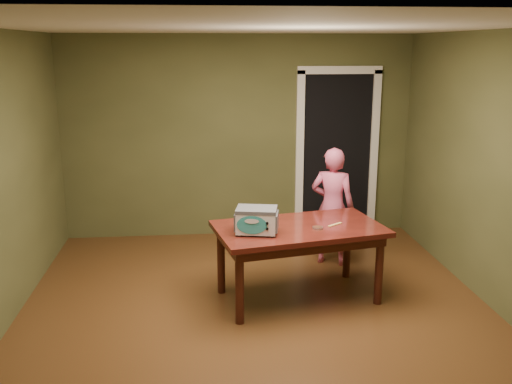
% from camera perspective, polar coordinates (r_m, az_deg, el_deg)
% --- Properties ---
extents(floor, '(5.00, 5.00, 0.00)m').
position_cam_1_polar(floor, '(5.41, 0.28, -12.48)').
color(floor, '#4F2E16').
rests_on(floor, ground).
extents(room_shell, '(4.52, 5.02, 2.61)m').
position_cam_1_polar(room_shell, '(4.89, 0.30, 5.68)').
color(room_shell, brown).
rests_on(room_shell, ground).
extents(doorway, '(1.10, 0.66, 2.25)m').
position_cam_1_polar(doorway, '(7.92, 7.56, 4.16)').
color(doorway, black).
rests_on(doorway, ground).
extents(dining_table, '(1.75, 1.20, 0.75)m').
position_cam_1_polar(dining_table, '(5.59, 4.31, -4.42)').
color(dining_table, '#3C130D').
rests_on(dining_table, floor).
extents(toy_oven, '(0.44, 0.33, 0.24)m').
position_cam_1_polar(toy_oven, '(5.30, 0.05, -2.77)').
color(toy_oven, '#4C4F54').
rests_on(toy_oven, dining_table).
extents(baking_pan, '(0.10, 0.10, 0.02)m').
position_cam_1_polar(baking_pan, '(5.49, 6.19, -3.57)').
color(baking_pan, silver).
rests_on(baking_pan, dining_table).
extents(spatula, '(0.16, 0.12, 0.01)m').
position_cam_1_polar(spatula, '(5.63, 7.91, -3.23)').
color(spatula, '#F6C96B').
rests_on(spatula, dining_table).
extents(child, '(0.59, 0.50, 1.36)m').
position_cam_1_polar(child, '(6.53, 7.65, -1.45)').
color(child, '#CB5377').
rests_on(child, floor).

